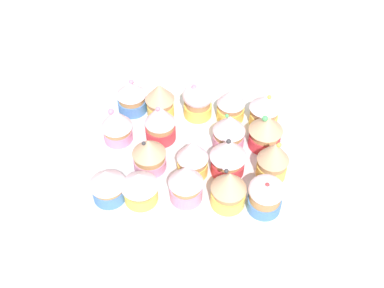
% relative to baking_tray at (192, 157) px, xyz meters
% --- Properties ---
extents(ground_plane, '(1.80, 1.80, 0.03)m').
position_rel_baking_tray_xyz_m(ground_plane, '(0.00, 0.00, -0.02)').
color(ground_plane, beige).
extents(baking_tray, '(0.31, 0.37, 0.01)m').
position_rel_baking_tray_xyz_m(baking_tray, '(0.00, 0.00, 0.00)').
color(baking_tray, silver).
rests_on(baking_tray, ground_plane).
extents(cupcake_0, '(0.06, 0.06, 0.07)m').
position_rel_baking_tray_xyz_m(cupcake_0, '(-0.10, -0.13, 0.04)').
color(cupcake_0, '#477AC6').
rests_on(cupcake_0, baking_tray).
extents(cupcake_1, '(0.05, 0.05, 0.08)m').
position_rel_baking_tray_xyz_m(cupcake_1, '(-0.03, -0.14, 0.05)').
color(cupcake_1, '#EFC651').
rests_on(cupcake_1, baking_tray).
extents(cupcake_2, '(0.06, 0.06, 0.08)m').
position_rel_baking_tray_xyz_m(cupcake_2, '(0.04, -0.13, 0.04)').
color(cupcake_2, '#D1333D').
rests_on(cupcake_2, baking_tray).
extents(cupcake_3, '(0.06, 0.06, 0.07)m').
position_rel_baking_tray_xyz_m(cupcake_3, '(0.10, -0.13, 0.04)').
color(cupcake_3, '#EFC651').
rests_on(cupcake_3, baking_tray).
extents(cupcake_4, '(0.06, 0.06, 0.08)m').
position_rel_baking_tray_xyz_m(cupcake_4, '(-0.10, -0.07, 0.05)').
color(cupcake_4, '#EFC651').
rests_on(cupcake_4, baking_tray).
extents(cupcake_5, '(0.06, 0.06, 0.08)m').
position_rel_baking_tray_xyz_m(cupcake_5, '(-0.03, -0.07, 0.05)').
color(cupcake_5, '#D1333D').
rests_on(cupcake_5, baking_tray).
extents(cupcake_6, '(0.06, 0.06, 0.08)m').
position_rel_baking_tray_xyz_m(cupcake_6, '(0.03, -0.06, 0.04)').
color(cupcake_6, pink).
rests_on(cupcake_6, baking_tray).
extents(cupcake_7, '(0.05, 0.05, 0.07)m').
position_rel_baking_tray_xyz_m(cupcake_7, '(0.10, -0.06, 0.04)').
color(cupcake_7, '#EFC651').
rests_on(cupcake_7, baking_tray).
extents(cupcake_8, '(0.06, 0.06, 0.08)m').
position_rel_baking_tray_xyz_m(cupcake_8, '(-0.09, 0.00, 0.05)').
color(cupcake_8, pink).
rests_on(cupcake_8, baking_tray).
extents(cupcake_9, '(0.05, 0.05, 0.08)m').
position_rel_baking_tray_xyz_m(cupcake_9, '(-0.04, -0.01, 0.05)').
color(cupcake_9, '#EFC651').
rests_on(cupcake_9, baking_tray).
extents(cupcake_10, '(0.06, 0.06, 0.07)m').
position_rel_baking_tray_xyz_m(cupcake_10, '(0.11, 0.00, 0.04)').
color(cupcake_10, '#EFC651').
rests_on(cupcake_10, baking_tray).
extents(cupcake_11, '(0.06, 0.06, 0.07)m').
position_rel_baking_tray_xyz_m(cupcake_11, '(-0.10, 0.07, 0.04)').
color(cupcake_11, '#EFC651').
rests_on(cupcake_11, baking_tray).
extents(cupcake_12, '(0.06, 0.06, 0.07)m').
position_rel_baking_tray_xyz_m(cupcake_12, '(-0.03, 0.07, 0.04)').
color(cupcake_12, pink).
rests_on(cupcake_12, baking_tray).
extents(cupcake_13, '(0.06, 0.06, 0.08)m').
position_rel_baking_tray_xyz_m(cupcake_13, '(0.04, 0.06, 0.05)').
color(cupcake_13, '#D1333D').
rests_on(cupcake_13, baking_tray).
extents(cupcake_14, '(0.06, 0.06, 0.08)m').
position_rel_baking_tray_xyz_m(cupcake_14, '(0.10, 0.07, 0.05)').
color(cupcake_14, '#EFC651').
rests_on(cupcake_14, baking_tray).
extents(cupcake_15, '(0.06, 0.06, 0.07)m').
position_rel_baking_tray_xyz_m(cupcake_15, '(-0.11, 0.13, 0.04)').
color(cupcake_15, '#477AC6').
rests_on(cupcake_15, baking_tray).
extents(cupcake_16, '(0.06, 0.06, 0.08)m').
position_rel_baking_tray_xyz_m(cupcake_16, '(0.03, 0.14, 0.04)').
color(cupcake_16, pink).
rests_on(cupcake_16, baking_tray).
extents(cupcake_17, '(0.06, 0.06, 0.07)m').
position_rel_baking_tray_xyz_m(cupcake_17, '(0.11, 0.13, 0.04)').
color(cupcake_17, '#477AC6').
rests_on(cupcake_17, baking_tray).
extents(napkin, '(0.15, 0.19, 0.01)m').
position_rel_baking_tray_xyz_m(napkin, '(0.23, 0.07, -0.00)').
color(napkin, white).
rests_on(napkin, ground_plane).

